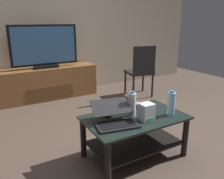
% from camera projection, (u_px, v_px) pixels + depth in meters
% --- Properties ---
extents(ground_plane, '(7.68, 7.68, 0.00)m').
position_uv_depth(ground_plane, '(123.00, 143.00, 2.68)').
color(ground_plane, '#4C3D33').
extents(back_wall, '(6.40, 0.12, 2.80)m').
position_uv_depth(back_wall, '(54.00, 18.00, 4.24)').
color(back_wall, '#B2A38C').
rests_on(back_wall, ground).
extents(coffee_table, '(1.01, 0.61, 0.44)m').
position_uv_depth(coffee_table, '(135.00, 130.00, 2.34)').
color(coffee_table, black).
rests_on(coffee_table, ground).
extents(media_cabinet, '(1.75, 0.46, 0.56)m').
position_uv_depth(media_cabinet, '(47.00, 83.00, 4.16)').
color(media_cabinet, brown).
rests_on(media_cabinet, ground).
extents(television, '(1.15, 0.20, 0.74)m').
position_uv_depth(television, '(45.00, 47.00, 3.96)').
color(television, black).
rests_on(television, media_cabinet).
extents(dining_chair, '(0.52, 0.52, 0.94)m').
position_uv_depth(dining_chair, '(141.00, 69.00, 4.16)').
color(dining_chair, black).
rests_on(dining_chair, ground).
extents(laptop, '(0.45, 0.46, 0.18)m').
position_uv_depth(laptop, '(114.00, 117.00, 2.15)').
color(laptop, black).
rests_on(laptop, coffee_table).
extents(router_box, '(0.13, 0.12, 0.16)m').
position_uv_depth(router_box, '(147.00, 112.00, 2.21)').
color(router_box, silver).
rests_on(router_box, coffee_table).
extents(water_bottle_near, '(0.07, 0.07, 0.26)m').
position_uv_depth(water_bottle_near, '(171.00, 104.00, 2.31)').
color(water_bottle_near, '#99C6E5').
rests_on(water_bottle_near, coffee_table).
extents(water_bottle_far, '(0.07, 0.07, 0.26)m').
position_uv_depth(water_bottle_far, '(132.00, 104.00, 2.29)').
color(water_bottle_far, silver).
rests_on(water_bottle_far, coffee_table).
extents(cell_phone, '(0.07, 0.14, 0.01)m').
position_uv_depth(cell_phone, '(146.00, 112.00, 2.41)').
color(cell_phone, black).
rests_on(cell_phone, coffee_table).
extents(tv_remote, '(0.10, 0.16, 0.02)m').
position_uv_depth(tv_remote, '(139.00, 105.00, 2.58)').
color(tv_remote, '#99999E').
rests_on(tv_remote, coffee_table).
extents(soundbar_remote, '(0.12, 0.16, 0.02)m').
position_uv_depth(soundbar_remote, '(103.00, 114.00, 2.34)').
color(soundbar_remote, '#2D2D30').
rests_on(soundbar_remote, coffee_table).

